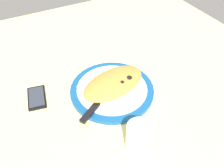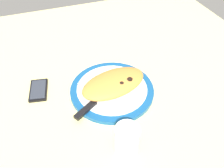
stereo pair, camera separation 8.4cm
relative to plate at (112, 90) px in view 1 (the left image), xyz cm
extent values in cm
cube|color=#E5D684|center=(0.00, 0.00, -2.39)|extent=(150.00, 150.00, 3.00)
cylinder|color=navy|center=(0.00, 0.00, -0.11)|extent=(30.93, 30.93, 1.56)
cylinder|color=white|center=(0.00, 0.00, 0.82)|extent=(25.90, 25.90, 0.30)
ellipsoid|color=orange|center=(-0.64, -0.05, 3.24)|extent=(27.15, 18.55, 4.55)
ellipsoid|color=black|center=(-2.51, 2.51, 4.98)|extent=(2.58, 2.56, 0.76)
ellipsoid|color=black|center=(-5.91, 1.65, 4.85)|extent=(3.18, 2.95, 0.95)
cube|color=silver|center=(0.50, -6.47, 1.17)|extent=(13.95, 2.42, 0.40)
cube|color=silver|center=(9.42, -5.49, 1.17)|extent=(4.22, 2.62, 0.40)
cube|color=silver|center=(1.91, 1.08, 1.17)|extent=(12.90, 8.78, 0.40)
cube|color=black|center=(11.95, 7.26, 1.57)|extent=(9.05, 6.63, 1.20)
cube|color=black|center=(25.74, -9.44, -0.39)|extent=(8.21, 12.09, 1.00)
cube|color=#2D333D|center=(25.74, -9.44, 0.19)|extent=(7.04, 10.60, 0.16)
cylinder|color=silver|center=(4.26, 24.22, 4.19)|extent=(7.15, 7.15, 10.16)
cylinder|color=silver|center=(4.26, 24.22, 1.21)|extent=(6.58, 6.58, 3.80)
camera|label=1|loc=(28.33, 53.99, 61.53)|focal=37.48mm
camera|label=2|loc=(20.60, 57.39, 61.53)|focal=37.48mm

